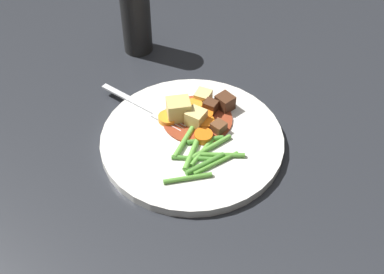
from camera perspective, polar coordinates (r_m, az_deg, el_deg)
The scene contains 26 objects.
ground_plane at distance 0.81m, azimuth -0.00°, elevation -0.74°, with size 3.00×3.00×0.00m, color #26282D.
dinner_plate at distance 0.80m, azimuth -0.00°, elevation -0.37°, with size 0.29×0.29×0.01m, color white.
stew_sauce at distance 0.82m, azimuth 0.88°, elevation 1.97°, with size 0.11×0.11×0.00m, color #93381E.
carrot_slice_0 at distance 0.82m, azimuth -2.68°, elevation 2.11°, with size 0.03×0.03×0.01m, color orange.
carrot_slice_1 at distance 0.82m, azimuth 1.28°, elevation 2.46°, with size 0.03×0.03×0.01m, color orange.
carrot_slice_2 at distance 0.81m, azimuth 1.41°, elevation 1.62°, with size 0.03×0.03×0.01m, color orange.
carrot_slice_3 at distance 0.84m, azimuth 0.21°, elevation 3.41°, with size 0.03×0.03×0.01m, color orange.
carrot_slice_4 at distance 0.79m, azimuth 1.24°, elevation -0.06°, with size 0.03×0.03×0.01m, color orange.
potato_chunk_0 at distance 0.82m, azimuth -1.51°, elevation 3.05°, with size 0.04×0.03×0.04m, color #DBBC6B.
potato_chunk_1 at distance 0.85m, azimuth 1.29°, elevation 4.44°, with size 0.03×0.02×0.02m, color #E5CC7A.
potato_chunk_2 at distance 0.81m, azimuth 0.24°, elevation 2.14°, with size 0.03×0.03×0.03m, color #E5CC7A.
meat_chunk_0 at distance 0.84m, azimuth 3.70°, elevation 3.88°, with size 0.03×0.02×0.02m, color #4C2B19.
meat_chunk_1 at distance 0.83m, azimuth 2.08°, elevation 3.37°, with size 0.02×0.02×0.02m, color #4C2B19.
meat_chunk_2 at distance 0.80m, azimuth 2.98°, elevation 1.07°, with size 0.02×0.02×0.02m, color brown.
green_bean_0 at distance 0.76m, azimuth 2.70°, elevation -2.94°, with size 0.01×0.01×0.08m, color #599E38.
green_bean_1 at distance 0.77m, azimuth 0.12°, elevation -1.51°, with size 0.01×0.01×0.08m, color #66AD42.
green_bean_2 at distance 0.78m, azimuth 1.96°, elevation -1.21°, with size 0.01×0.01×0.08m, color #66AD42.
green_bean_3 at distance 0.75m, azimuth 1.47°, elevation -3.01°, with size 0.01×0.01×0.07m, color #4C8E33.
green_bean_4 at distance 0.77m, azimuth 3.25°, elevation -2.00°, with size 0.01×0.01×0.07m, color #599E38.
green_bean_5 at distance 0.74m, azimuth -0.48°, elevation -4.60°, with size 0.01×0.01×0.07m, color #599E38.
green_bean_6 at distance 0.77m, azimuth 1.14°, elevation -1.67°, with size 0.01×0.01×0.06m, color #66AD42.
green_bean_7 at distance 0.76m, azimuth 0.08°, elevation -2.36°, with size 0.01×0.01×0.06m, color #4C8E33.
green_bean_8 at distance 0.79m, azimuth 1.49°, elevation -0.32°, with size 0.01×0.01×0.06m, color #4C8E33.
green_bean_9 at distance 0.78m, azimuth -0.93°, elevation -0.59°, with size 0.01×0.01×0.07m, color #66AD42.
fork at distance 0.85m, azimuth -5.23°, elevation 3.31°, with size 0.09×0.17×0.00m.
pepper_mill at distance 0.96m, azimuth -6.29°, elevation 13.37°, with size 0.05×0.05×0.15m, color black.
Camera 1 is at (-0.55, -0.12, 0.58)m, focal length 47.86 mm.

